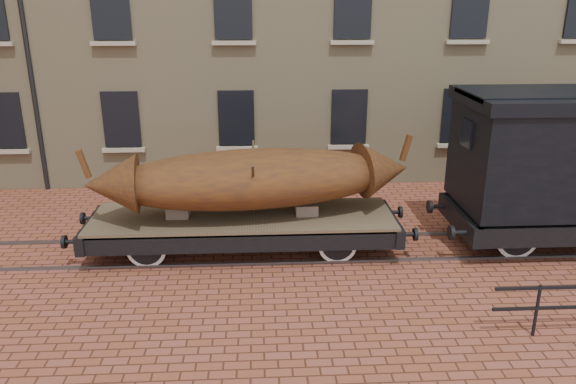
{
  "coord_description": "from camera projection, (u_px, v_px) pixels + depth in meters",
  "views": [
    {
      "loc": [
        -1.83,
        -12.18,
        5.7
      ],
      "look_at": [
        -1.15,
        0.5,
        1.3
      ],
      "focal_mm": 35.0,
      "sensor_mm": 36.0,
      "label": 1
    }
  ],
  "objects": [
    {
      "name": "ground",
      "position": [
        337.0,
        249.0,
        13.45
      ],
      "size": [
        90.0,
        90.0,
        0.0
      ],
      "primitive_type": "plane",
      "color": "brown"
    },
    {
      "name": "iron_boat",
      "position": [
        254.0,
        178.0,
        12.75
      ],
      "size": [
        7.48,
        2.9,
        1.76
      ],
      "color": "brown",
      "rests_on": "flatcar_wagon"
    },
    {
      "name": "rail_track",
      "position": [
        337.0,
        248.0,
        13.44
      ],
      "size": [
        30.0,
        1.52,
        0.06
      ],
      "color": "#59595E",
      "rests_on": "ground"
    },
    {
      "name": "flatcar_wagon",
      "position": [
        243.0,
        222.0,
        13.09
      ],
      "size": [
        7.87,
        2.13,
        1.19
      ],
      "color": "brown",
      "rests_on": "ground"
    }
  ]
}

